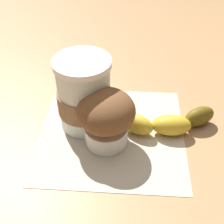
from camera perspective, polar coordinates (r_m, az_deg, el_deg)
ground_plane at (r=0.56m, az=0.00°, el=-3.88°), size 3.00×3.00×0.00m
paper_napkin at (r=0.55m, az=0.00°, el=-3.82°), size 0.26×0.26×0.00m
coffee_cup at (r=0.54m, az=-5.11°, el=3.08°), size 0.10×0.10×0.13m
muffin at (r=0.50m, az=-1.07°, el=-0.83°), size 0.09×0.09×0.10m
banana at (r=0.56m, az=10.52°, el=-1.86°), size 0.18×0.09×0.04m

